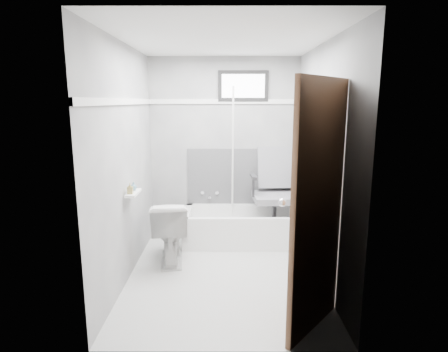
{
  "coord_description": "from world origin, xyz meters",
  "views": [
    {
      "loc": [
        0.01,
        -3.76,
        1.82
      ],
      "look_at": [
        0.0,
        0.35,
        1.0
      ],
      "focal_mm": 30.0,
      "sensor_mm": 36.0,
      "label": 1
    }
  ],
  "objects_px": {
    "door": "(365,222)",
    "soap_bottle_b": "(133,186)",
    "bathtub": "(242,226)",
    "soap_bottle_a": "(130,189)",
    "toilet": "(170,231)",
    "office_chair": "(275,191)"
  },
  "relations": [
    {
      "from": "office_chair",
      "to": "soap_bottle_b",
      "type": "xyz_separation_m",
      "value": [
        -1.6,
        -0.94,
        0.28
      ]
    },
    {
      "from": "bathtub",
      "to": "soap_bottle_b",
      "type": "distance_m",
      "value": 1.66
    },
    {
      "from": "toilet",
      "to": "soap_bottle_a",
      "type": "distance_m",
      "value": 0.82
    },
    {
      "from": "office_chair",
      "to": "soap_bottle_a",
      "type": "relative_size",
      "value": 9.49
    },
    {
      "from": "door",
      "to": "soap_bottle_a",
      "type": "relative_size",
      "value": 17.02
    },
    {
      "from": "bathtub",
      "to": "office_chair",
      "type": "relative_size",
      "value": 1.35
    },
    {
      "from": "bathtub",
      "to": "toilet",
      "type": "xyz_separation_m",
      "value": [
        -0.85,
        -0.6,
        0.15
      ]
    },
    {
      "from": "door",
      "to": "soap_bottle_b",
      "type": "height_order",
      "value": "door"
    },
    {
      "from": "door",
      "to": "soap_bottle_b",
      "type": "distance_m",
      "value": 2.32
    },
    {
      "from": "toilet",
      "to": "soap_bottle_b",
      "type": "distance_m",
      "value": 0.75
    },
    {
      "from": "bathtub",
      "to": "soap_bottle_a",
      "type": "distance_m",
      "value": 1.74
    },
    {
      "from": "bathtub",
      "to": "toilet",
      "type": "height_order",
      "value": "toilet"
    },
    {
      "from": "soap_bottle_a",
      "to": "soap_bottle_b",
      "type": "relative_size",
      "value": 1.36
    },
    {
      "from": "bathtub",
      "to": "door",
      "type": "xyz_separation_m",
      "value": [
        0.75,
        -2.21,
        0.79
      ]
    },
    {
      "from": "soap_bottle_a",
      "to": "soap_bottle_b",
      "type": "xyz_separation_m",
      "value": [
        0.0,
        0.14,
        -0.01
      ]
    },
    {
      "from": "bathtub",
      "to": "office_chair",
      "type": "height_order",
      "value": "office_chair"
    },
    {
      "from": "door",
      "to": "toilet",
      "type": "bearing_deg",
      "value": 134.86
    },
    {
      "from": "bathtub",
      "to": "toilet",
      "type": "relative_size",
      "value": 2.05
    },
    {
      "from": "office_chair",
      "to": "soap_bottle_a",
      "type": "xyz_separation_m",
      "value": [
        -1.6,
        -1.08,
        0.29
      ]
    },
    {
      "from": "toilet",
      "to": "door",
      "type": "height_order",
      "value": "door"
    },
    {
      "from": "soap_bottle_a",
      "to": "soap_bottle_b",
      "type": "distance_m",
      "value": 0.14
    },
    {
      "from": "soap_bottle_b",
      "to": "soap_bottle_a",
      "type": "bearing_deg",
      "value": -90.0
    }
  ]
}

